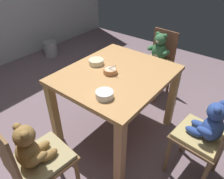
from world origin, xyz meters
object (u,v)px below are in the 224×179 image
Objects in this scene: metal_pail at (51,49)px; porridge_bowl_white_near_left at (104,94)px; teddy_chair_near_right at (158,56)px; teddy_chair_near_left at (33,156)px; dining_table at (116,84)px; porridge_bowl_cream_far_center at (96,62)px; teddy_chair_near_front at (208,131)px; porridge_bowl_terracotta_center at (110,71)px.

porridge_bowl_white_near_left is at bearing -117.03° from metal_pail.
metal_pail is (1.18, 2.31, -0.65)m from porridge_bowl_white_near_left.
teddy_chair_near_right is at bearing 9.25° from porridge_bowl_white_near_left.
teddy_chair_near_left is 2.84m from metal_pail.
dining_table is 7.14× the size of porridge_bowl_cream_far_center.
dining_table is at bearing 6.86° from teddy_chair_near_left.
teddy_chair_near_front is (0.01, -0.89, -0.09)m from dining_table.
teddy_chair_near_left is 6.25× the size of porridge_bowl_cream_far_center.
teddy_chair_near_front is at bearing -89.16° from dining_table.
dining_table is at bearing 23.99° from porridge_bowl_white_near_left.
porridge_bowl_terracotta_center is (-1.01, -0.02, 0.23)m from teddy_chair_near_right.
metal_pail is at bearing -9.21° from teddy_chair_near_front.
dining_table is 7.63× the size of porridge_bowl_terracotta_center.
teddy_chair_near_right reaches higher than dining_table.
porridge_bowl_terracotta_center is (-0.04, 0.04, 0.15)m from dining_table.
teddy_chair_near_right is at bearing 3.23° from dining_table.
porridge_bowl_terracotta_center reaches higher than porridge_bowl_cream_far_center.
teddy_chair_near_left reaches higher than teddy_chair_near_front.
metal_pail is (-0.15, 2.10, -0.42)m from teddy_chair_near_right.
teddy_chair_near_front is 0.96m from porridge_bowl_terracotta_center.
porridge_bowl_terracotta_center is 2.37m from metal_pail.
teddy_chair_near_right is at bearing 0.96° from porridge_bowl_terracotta_center.
dining_table is at bearing 6.40° from teddy_chair_near_front.
porridge_bowl_white_near_left is (-0.38, -0.42, 0.00)m from porridge_bowl_cream_far_center.
teddy_chair_near_front is (0.98, -0.87, -0.00)m from teddy_chair_near_left.
porridge_bowl_terracotta_center is at bearing 6.44° from teddy_chair_near_right.
teddy_chair_near_front is at bearing 50.35° from teddy_chair_near_right.
porridge_bowl_cream_far_center is 1.05× the size of porridge_bowl_white_near_left.
teddy_chair_near_left reaches higher than porridge_bowl_white_near_left.
porridge_bowl_white_near_left reaches higher than dining_table.
teddy_chair_near_front reaches higher than porridge_bowl_white_near_left.
teddy_chair_near_left is 1.05× the size of teddy_chair_near_front.
teddy_chair_near_left is 3.37× the size of metal_pail.
dining_table is 0.30m from porridge_bowl_cream_far_center.
teddy_chair_near_front is 5.98× the size of porridge_bowl_cream_far_center.
metal_pail is at bearing 67.92° from porridge_bowl_terracotta_center.
teddy_chair_near_left is at bearing -178.82° from dining_table.
porridge_bowl_cream_far_center is at bearing 76.47° from porridge_bowl_terracotta_center.
teddy_chair_near_front is at bearing -35.89° from teddy_chair_near_left.
porridge_bowl_white_near_left is (-0.38, 0.73, 0.24)m from teddy_chair_near_front.
porridge_bowl_cream_far_center is (-0.00, 1.15, 0.24)m from teddy_chair_near_front.
teddy_chair_near_left reaches higher than dining_table.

